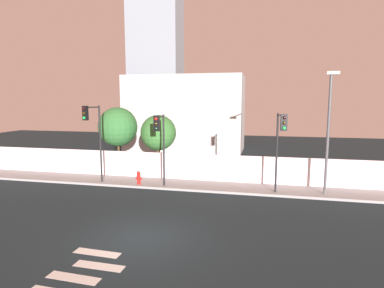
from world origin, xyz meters
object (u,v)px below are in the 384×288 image
(traffic_light_right, at_px, (280,136))
(traffic_light_left, at_px, (93,128))
(roadside_tree_leftmost, at_px, (118,127))
(traffic_light_center, at_px, (160,135))
(fire_hydrant, at_px, (139,178))
(street_lamp_curbside, at_px, (329,124))
(roadside_tree_midleft, at_px, (158,133))

(traffic_light_right, bearing_deg, traffic_light_left, 179.50)
(roadside_tree_leftmost, bearing_deg, traffic_light_left, -88.32)
(traffic_light_left, distance_m, traffic_light_center, 4.62)
(fire_hydrant, bearing_deg, roadside_tree_leftmost, 131.93)
(traffic_light_left, relative_size, fire_hydrant, 6.20)
(roadside_tree_leftmost, bearing_deg, traffic_light_right, -18.61)
(traffic_light_left, xyz_separation_m, roadside_tree_leftmost, (-0.11, 3.86, -0.27))
(traffic_light_left, height_order, street_lamp_curbside, street_lamp_curbside)
(traffic_light_left, bearing_deg, fire_hydrant, 11.55)
(traffic_light_right, distance_m, street_lamp_curbside, 2.79)
(fire_hydrant, relative_size, roadside_tree_midleft, 0.18)
(traffic_light_left, relative_size, roadside_tree_leftmost, 1.01)
(street_lamp_curbside, bearing_deg, roadside_tree_leftmost, 166.99)
(traffic_light_center, xyz_separation_m, traffic_light_right, (7.07, 0.11, 0.10))
(traffic_light_left, bearing_deg, traffic_light_right, -0.50)
(fire_hydrant, bearing_deg, traffic_light_right, -4.42)
(roadside_tree_leftmost, relative_size, roadside_tree_midleft, 1.12)
(traffic_light_center, height_order, traffic_light_right, traffic_light_right)
(traffic_light_center, relative_size, roadside_tree_midleft, 1.01)
(traffic_light_center, xyz_separation_m, street_lamp_curbside, (9.69, 0.75, 0.79))
(street_lamp_curbside, bearing_deg, traffic_light_right, -166.35)
(traffic_light_left, height_order, traffic_light_right, traffic_light_left)
(traffic_light_center, xyz_separation_m, roadside_tree_leftmost, (-4.72, 4.08, 0.09))
(traffic_light_left, relative_size, street_lamp_curbside, 0.74)
(roadside_tree_leftmost, bearing_deg, traffic_light_center, -40.84)
(traffic_light_center, height_order, street_lamp_curbside, street_lamp_curbside)
(traffic_light_right, bearing_deg, roadside_tree_leftmost, 161.39)
(street_lamp_curbside, height_order, roadside_tree_midleft, street_lamp_curbside)
(traffic_light_center, bearing_deg, roadside_tree_midleft, 109.98)
(traffic_light_right, relative_size, street_lamp_curbside, 0.68)
(traffic_light_right, bearing_deg, traffic_light_center, -179.12)
(street_lamp_curbside, bearing_deg, traffic_light_left, -177.86)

